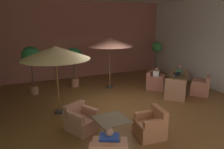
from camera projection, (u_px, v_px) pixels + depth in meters
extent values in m
cube|color=brown|center=(117.00, 105.00, 8.07)|extent=(9.90, 9.30, 0.02)
cube|color=#9C5B4D|center=(81.00, 40.00, 11.62)|extent=(9.90, 0.08, 4.11)
cube|color=silver|center=(216.00, 45.00, 9.50)|extent=(0.08, 9.30, 4.11)
cylinder|color=black|center=(177.00, 91.00, 9.63)|extent=(0.40, 0.40, 0.02)
cylinder|color=black|center=(177.00, 84.00, 9.55)|extent=(0.07, 0.07, 0.66)
cube|color=brown|center=(178.00, 77.00, 9.47)|extent=(0.81, 0.81, 0.03)
cube|color=#AA7555|center=(175.00, 94.00, 8.72)|extent=(1.07, 1.07, 0.40)
cube|color=#AA7555|center=(175.00, 85.00, 8.36)|extent=(0.67, 0.68, 0.47)
cube|color=#AA7555|center=(168.00, 85.00, 8.79)|extent=(0.50, 0.50, 0.23)
cube|color=#AA7555|center=(184.00, 87.00, 8.57)|extent=(0.50, 0.50, 0.23)
cube|color=#AA6952|center=(200.00, 89.00, 9.18)|extent=(1.03, 1.03, 0.45)
cube|color=#AA6952|center=(208.00, 81.00, 8.95)|extent=(0.66, 0.59, 0.39)
cube|color=#AA6952|center=(199.00, 84.00, 8.87)|extent=(0.49, 0.54, 0.18)
cube|color=#AA6952|center=(200.00, 81.00, 9.36)|extent=(0.49, 0.54, 0.18)
cube|color=#AA7854|center=(178.00, 81.00, 10.45)|extent=(1.09, 1.09, 0.41)
cube|color=#AA7854|center=(179.00, 72.00, 10.62)|extent=(0.68, 0.68, 0.36)
cube|color=#AA7854|center=(186.00, 76.00, 10.23)|extent=(0.49, 0.49, 0.18)
cube|color=#AA7854|center=(172.00, 75.00, 10.45)|extent=(0.49, 0.49, 0.18)
cube|color=#B36856|center=(156.00, 85.00, 9.90)|extent=(1.06, 1.06, 0.42)
cube|color=#B36856|center=(150.00, 76.00, 9.90)|extent=(0.63, 0.63, 0.41)
cube|color=#B36856|center=(158.00, 77.00, 10.06)|extent=(0.55, 0.54, 0.24)
cube|color=#B36856|center=(156.00, 80.00, 9.55)|extent=(0.55, 0.54, 0.24)
cylinder|color=black|center=(112.00, 143.00, 5.57)|extent=(0.44, 0.44, 0.02)
cylinder|color=black|center=(112.00, 132.00, 5.49)|extent=(0.07, 0.07, 0.66)
cube|color=brown|center=(112.00, 120.00, 5.41)|extent=(0.86, 0.86, 0.03)
cube|color=#A96943|center=(149.00, 129.00, 5.84)|extent=(0.80, 0.78, 0.45)
cube|color=#A96943|center=(159.00, 114.00, 5.82)|extent=(0.24, 0.72, 0.37)
cube|color=#A96943|center=(154.00, 124.00, 5.49)|extent=(0.58, 0.19, 0.18)
cube|color=#A96943|center=(144.00, 114.00, 6.02)|extent=(0.58, 0.19, 0.18)
cube|color=#A36D51|center=(82.00, 124.00, 6.18)|extent=(1.00, 1.03, 0.40)
cube|color=#A36D51|center=(74.00, 109.00, 6.27)|extent=(0.72, 0.49, 0.37)
cube|color=#A36D51|center=(90.00, 111.00, 6.30)|extent=(0.41, 0.61, 0.24)
cube|color=#A36D51|center=(75.00, 118.00, 5.85)|extent=(0.41, 0.61, 0.24)
cube|color=#AB6943|center=(95.00, 148.00, 4.43)|extent=(0.37, 0.56, 0.22)
cube|color=#AB6943|center=(124.00, 148.00, 4.41)|extent=(0.37, 0.56, 0.22)
cylinder|color=#2D2D2D|center=(59.00, 111.00, 7.42)|extent=(0.32, 0.32, 0.08)
cylinder|color=brown|center=(57.00, 81.00, 7.15)|extent=(0.06, 0.06, 2.27)
cone|color=#D6BD82|center=(55.00, 53.00, 6.90)|extent=(2.26, 2.26, 0.43)
cylinder|color=#2D2D2D|center=(110.00, 87.00, 10.14)|extent=(0.32, 0.32, 0.08)
cylinder|color=brown|center=(110.00, 64.00, 9.85)|extent=(0.06, 0.06, 2.33)
cone|color=#A16552|center=(110.00, 42.00, 9.60)|extent=(2.19, 2.19, 0.39)
cylinder|color=#A66C4E|center=(75.00, 82.00, 10.32)|extent=(0.42, 0.42, 0.39)
cylinder|color=brown|center=(74.00, 71.00, 10.17)|extent=(0.06, 0.06, 0.75)
sphere|color=#216333|center=(74.00, 56.00, 10.00)|extent=(0.80, 0.80, 0.80)
cylinder|color=#A46C49|center=(34.00, 90.00, 9.23)|extent=(0.36, 0.36, 0.35)
cylinder|color=brown|center=(33.00, 75.00, 9.05)|extent=(0.06, 0.06, 1.03)
sphere|color=#296C3B|center=(31.00, 56.00, 8.85)|extent=(0.76, 0.76, 0.76)
cylinder|color=#AF6C4C|center=(155.00, 72.00, 12.26)|extent=(0.47, 0.47, 0.38)
cylinder|color=brown|center=(156.00, 60.00, 12.09)|extent=(0.06, 0.06, 1.03)
sphere|color=#34793B|center=(157.00, 47.00, 11.89)|extent=(0.59, 0.59, 0.59)
cube|color=#507D5E|center=(179.00, 73.00, 10.34)|extent=(0.38, 0.38, 0.44)
sphere|color=#A97363|center=(180.00, 67.00, 10.27)|extent=(0.21, 0.21, 0.21)
cube|color=silver|center=(156.00, 76.00, 9.79)|extent=(0.41, 0.41, 0.46)
sphere|color=#885F46|center=(157.00, 69.00, 9.72)|extent=(0.17, 0.17, 0.17)
cube|color=#28439B|center=(109.00, 145.00, 4.35)|extent=(0.47, 0.41, 0.43)
sphere|color=#7F5C4A|center=(109.00, 132.00, 4.28)|extent=(0.18, 0.18, 0.18)
cylinder|color=white|center=(178.00, 74.00, 9.59)|extent=(0.08, 0.08, 0.11)
cube|color=#9EA0A5|center=(176.00, 76.00, 9.55)|extent=(0.32, 0.24, 0.01)
cube|color=black|center=(178.00, 74.00, 9.43)|extent=(0.31, 0.03, 0.19)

